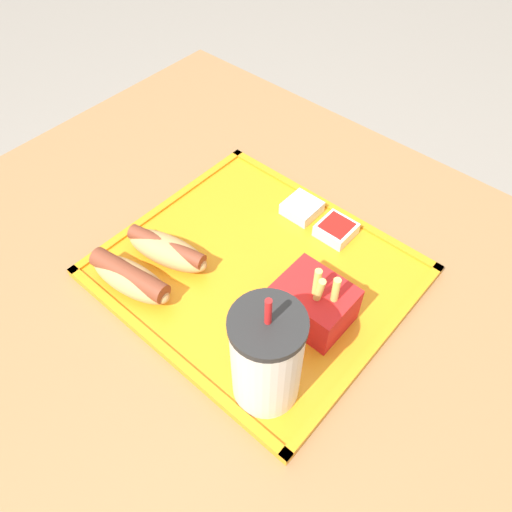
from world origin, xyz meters
The scene contains 9 objects.
ground_plane centered at (0.00, 0.00, 0.00)m, with size 8.00×8.00×0.00m, color gray.
dining_table centered at (0.00, 0.00, 0.37)m, with size 1.04×0.85×0.74m.
food_tray centered at (0.02, -0.04, 0.74)m, with size 0.39×0.35×0.01m.
soda_cup centered at (-0.10, 0.09, 0.82)m, with size 0.08×0.08×0.18m.
hot_dog_far centered at (0.12, 0.10, 0.77)m, with size 0.13×0.06×0.04m.
hot_dog_near centered at (0.12, 0.03, 0.77)m, with size 0.13×0.07×0.04m.
fries_carton centered at (-0.09, -0.03, 0.78)m, with size 0.09×0.07×0.10m.
sauce_cup_mayo centered at (0.04, -0.16, 0.76)m, with size 0.05×0.05×0.02m.
sauce_cup_ketchup centered at (-0.03, -0.16, 0.76)m, with size 0.05×0.05×0.02m.
Camera 1 is at (-0.26, 0.29, 1.29)m, focal length 35.00 mm.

